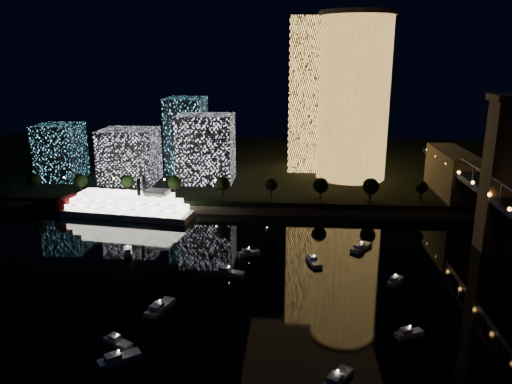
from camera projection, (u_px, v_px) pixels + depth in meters
The scene contains 10 objects.
ground at pixel (296, 319), 120.59m from camera, with size 520.00×520.00×0.00m, color black.
far_bank at pixel (295, 166), 273.64m from camera, with size 420.00×160.00×5.00m, color black.
seawall at pixel (295, 210), 198.97m from camera, with size 420.00×6.00×3.00m, color #6B5E4C.
tower_cylindrical at pixel (354, 97), 227.90m from camera, with size 34.00×34.00×75.04m.
tower_rectangular at pixel (312, 95), 247.66m from camera, with size 23.24×23.24×73.95m, color #FFBA51.
midrise_blocks at pixel (157, 146), 233.92m from camera, with size 89.91×47.29×36.20m.
riverboat at pixel (121, 206), 195.41m from camera, with size 56.57×18.75×16.74m.
motorboats at pixel (279, 294), 131.52m from camera, with size 121.19×79.15×2.78m.
esplanade_trees at pixel (225, 184), 204.42m from camera, with size 165.43×6.59×8.80m.
street_lamps at pixel (215, 183), 210.94m from camera, with size 132.70×0.70×5.65m.
Camera 1 is at (-1.55, -108.38, 61.89)m, focal length 35.00 mm.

